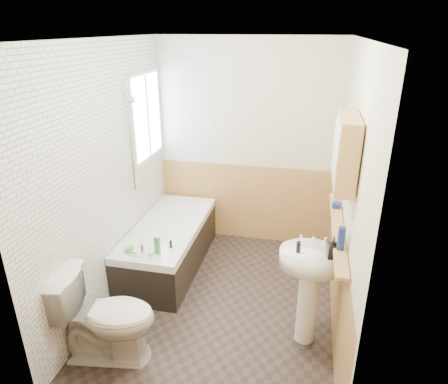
{
  "coord_description": "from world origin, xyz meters",
  "views": [
    {
      "loc": [
        0.74,
        -3.22,
        2.59
      ],
      "look_at": [
        0.0,
        0.15,
        1.15
      ],
      "focal_mm": 32.0,
      "sensor_mm": 36.0,
      "label": 1
    }
  ],
  "objects_px": {
    "bathtub": "(169,244)",
    "pine_shelf": "(338,228)",
    "medicine_cabinet": "(346,151)",
    "sink": "(310,278)",
    "toilet": "(106,317)"
  },
  "relations": [
    {
      "from": "bathtub",
      "to": "toilet",
      "type": "height_order",
      "value": "toilet"
    },
    {
      "from": "toilet",
      "to": "sink",
      "type": "relative_size",
      "value": 0.81
    },
    {
      "from": "pine_shelf",
      "to": "medicine_cabinet",
      "type": "relative_size",
      "value": 2.57
    },
    {
      "from": "pine_shelf",
      "to": "medicine_cabinet",
      "type": "height_order",
      "value": "medicine_cabinet"
    },
    {
      "from": "pine_shelf",
      "to": "medicine_cabinet",
      "type": "bearing_deg",
      "value": -99.09
    },
    {
      "from": "toilet",
      "to": "medicine_cabinet",
      "type": "bearing_deg",
      "value": -78.36
    },
    {
      "from": "toilet",
      "to": "medicine_cabinet",
      "type": "distance_m",
      "value": 2.3
    },
    {
      "from": "bathtub",
      "to": "medicine_cabinet",
      "type": "height_order",
      "value": "medicine_cabinet"
    },
    {
      "from": "bathtub",
      "to": "sink",
      "type": "xyz_separation_m",
      "value": [
        1.57,
        -0.87,
        0.37
      ]
    },
    {
      "from": "toilet",
      "to": "bathtub",
      "type": "bearing_deg",
      "value": -9.51
    },
    {
      "from": "bathtub",
      "to": "medicine_cabinet",
      "type": "bearing_deg",
      "value": -24.11
    },
    {
      "from": "bathtub",
      "to": "sink",
      "type": "distance_m",
      "value": 1.83
    },
    {
      "from": "bathtub",
      "to": "sink",
      "type": "height_order",
      "value": "sink"
    },
    {
      "from": "bathtub",
      "to": "pine_shelf",
      "type": "xyz_separation_m",
      "value": [
        1.77,
        -0.61,
        0.72
      ]
    },
    {
      "from": "pine_shelf",
      "to": "sink",
      "type": "bearing_deg",
      "value": -127.12
    }
  ]
}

